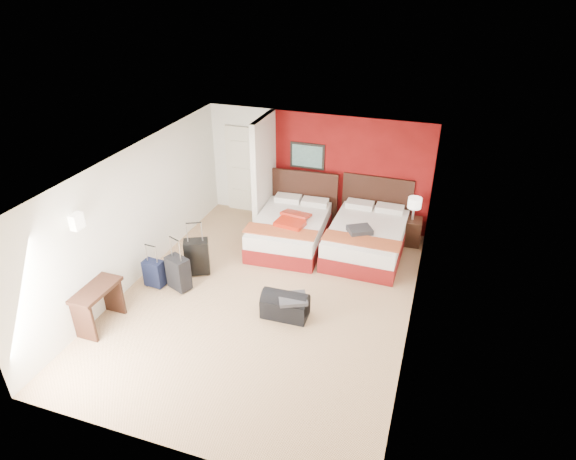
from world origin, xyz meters
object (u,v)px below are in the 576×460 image
at_px(red_suitcase_open, 293,219).
at_px(suitcase_black, 197,258).
at_px(suitcase_charcoal, 179,274).
at_px(duffel_bag, 285,306).
at_px(desk, 99,307).
at_px(bed_right, 366,240).
at_px(suitcase_navy, 154,274).
at_px(bed_left, 290,231).
at_px(table_lamp, 414,209).
at_px(nightstand, 411,231).

height_order(red_suitcase_open, suitcase_black, red_suitcase_open).
relative_size(suitcase_charcoal, duffel_bag, 0.80).
bearing_deg(desk, suitcase_charcoal, 62.86).
bearing_deg(bed_right, suitcase_navy, -144.41).
height_order(suitcase_black, suitcase_navy, suitcase_black).
distance_m(duffel_bag, desk, 3.03).
distance_m(suitcase_charcoal, desk, 1.50).
relative_size(bed_left, red_suitcase_open, 2.56).
height_order(suitcase_black, desk, desk).
relative_size(red_suitcase_open, table_lamp, 1.60).
bearing_deg(suitcase_charcoal, bed_left, 79.59).
relative_size(table_lamp, suitcase_charcoal, 0.80).
relative_size(nightstand, desk, 0.65).
bearing_deg(table_lamp, bed_left, -160.78).
bearing_deg(suitcase_charcoal, bed_right, 60.19).
height_order(suitcase_navy, duffel_bag, suitcase_navy).
distance_m(table_lamp, suitcase_navy, 5.31).
bearing_deg(bed_left, red_suitcase_open, -48.44).
distance_m(suitcase_navy, duffel_bag, 2.55).
height_order(table_lamp, suitcase_navy, table_lamp).
bearing_deg(nightstand, bed_right, -143.25).
distance_m(nightstand, table_lamp, 0.53).
bearing_deg(duffel_bag, nightstand, 60.07).
xyz_separation_m(suitcase_black, duffel_bag, (2.00, -0.70, -0.15)).
bearing_deg(desk, suitcase_black, 68.27).
xyz_separation_m(nightstand, suitcase_charcoal, (-3.81, -3.02, 0.02)).
height_order(red_suitcase_open, table_lamp, table_lamp).
relative_size(nightstand, suitcase_charcoal, 0.92).
bearing_deg(suitcase_charcoal, suitcase_navy, -149.14).
bearing_deg(bed_left, table_lamp, 15.78).
xyz_separation_m(bed_left, bed_right, (1.59, 0.14, 0.01)).
height_order(suitcase_charcoal, duffel_bag, suitcase_charcoal).
relative_size(suitcase_black, duffel_bag, 0.88).
xyz_separation_m(suitcase_charcoal, duffel_bag, (2.09, -0.14, -0.11)).
relative_size(table_lamp, desk, 0.56).
height_order(nightstand, suitcase_charcoal, suitcase_charcoal).
bearing_deg(bed_left, suitcase_charcoal, -126.28).
bearing_deg(duffel_bag, desk, -158.18).
distance_m(red_suitcase_open, suitcase_black, 2.10).
bearing_deg(suitcase_navy, desk, -96.68).
distance_m(bed_right, suitcase_charcoal, 3.79).
height_order(table_lamp, desk, table_lamp).
bearing_deg(suitcase_navy, suitcase_black, 52.92).
xyz_separation_m(nightstand, table_lamp, (0.00, 0.00, 0.53)).
relative_size(suitcase_charcoal, suitcase_navy, 1.23).
xyz_separation_m(bed_left, suitcase_black, (-1.32, -1.61, 0.04)).
relative_size(red_suitcase_open, suitcase_navy, 1.58).
xyz_separation_m(red_suitcase_open, suitcase_black, (-1.42, -1.51, -0.32)).
xyz_separation_m(bed_right, duffel_bag, (-0.91, -2.45, -0.12)).
height_order(bed_left, table_lamp, table_lamp).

